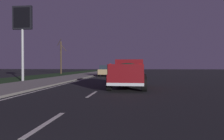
# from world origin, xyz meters

# --- Properties ---
(ground) EXTENTS (144.00, 144.00, 0.00)m
(ground) POSITION_xyz_m (27.00, 0.00, 0.00)
(ground) COLOR black
(sidewalk_shoulder) EXTENTS (108.00, 4.00, 0.12)m
(sidewalk_shoulder) POSITION_xyz_m (27.00, 5.70, 0.06)
(sidewalk_shoulder) COLOR gray
(sidewalk_shoulder) RESTS_ON ground
(grass_verge) EXTENTS (108.00, 6.00, 0.01)m
(grass_verge) POSITION_xyz_m (27.00, 10.70, 0.00)
(grass_verge) COLOR #1E3819
(grass_verge) RESTS_ON ground
(lane_markings) EXTENTS (108.62, 3.54, 0.01)m
(lane_markings) POSITION_xyz_m (29.31, 2.51, 0.00)
(lane_markings) COLOR silver
(lane_markings) RESTS_ON ground
(pickup_truck) EXTENTS (5.49, 2.42, 1.87)m
(pickup_truck) POSITION_xyz_m (13.51, -1.75, 0.98)
(pickup_truck) COLOR maroon
(pickup_truck) RESTS_ON ground
(sedan_green) EXTENTS (4.45, 2.10, 1.54)m
(sedan_green) POSITION_xyz_m (25.93, -1.72, 0.78)
(sedan_green) COLOR #14592D
(sedan_green) RESTS_ON ground
(sedan_tan) EXTENTS (4.42, 2.06, 1.54)m
(sedan_tan) POSITION_xyz_m (30.05, 1.97, 0.78)
(sedan_tan) COLOR #9E845B
(sedan_tan) RESTS_ON ground
(gas_price_sign) EXTENTS (0.27, 1.90, 7.08)m
(gas_price_sign) POSITION_xyz_m (18.71, 8.42, 5.33)
(gas_price_sign) COLOR #99999E
(gas_price_sign) RESTS_ON ground
(bare_tree_far) EXTENTS (2.14, 1.94, 6.57)m
(bare_tree_far) POSITION_xyz_m (38.40, 11.66, 3.19)
(bare_tree_far) COLOR #423323
(bare_tree_far) RESTS_ON ground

